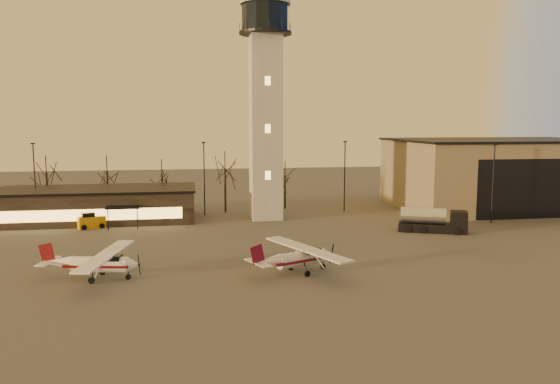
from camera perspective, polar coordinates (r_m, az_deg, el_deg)
name	(u,v)px	position (r m, az deg, el deg)	size (l,w,h in m)	color
ground	(318,283)	(44.40, 4.02, -9.48)	(220.00, 220.00, 0.00)	#474441
control_tower	(266,95)	(72.10, -1.52, 10.10)	(6.80, 6.80, 32.60)	#A5A19C
hangar	(498,173)	(88.58, 21.86, 1.83)	(30.60, 20.60, 10.30)	#8B755B
terminal	(97,204)	(75.02, -18.58, -1.24)	(25.40, 12.20, 4.30)	black
light_poles	(268,178)	(73.45, -1.21, 1.52)	(58.50, 12.25, 10.14)	black
tree_row	(163,170)	(80.85, -12.08, 2.27)	(37.20, 9.20, 8.80)	black
cessna_front	(303,261)	(47.06, 2.41, -7.18)	(8.87, 10.68, 3.04)	beige
cessna_rear	(102,267)	(47.40, -18.13, -7.45)	(8.75, 11.01, 3.03)	white
fuel_truck	(432,222)	(66.50, 15.62, -3.07)	(8.03, 5.10, 2.89)	black
service_cart	(91,222)	(70.37, -19.16, -2.97)	(3.51, 2.84, 1.98)	#CC8E0C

